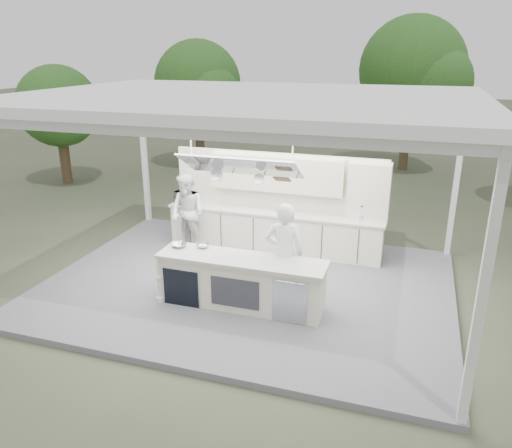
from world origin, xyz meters
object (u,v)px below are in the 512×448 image
(sous_chef, at_px, (187,213))
(back_counter, at_px, (274,230))
(demo_island, at_px, (240,282))
(head_chef, at_px, (284,254))

(sous_chef, bearing_deg, back_counter, 37.11)
(back_counter, xyz_separation_m, sous_chef, (-1.90, -0.64, 0.43))
(demo_island, distance_m, back_counter, 2.82)
(demo_island, xyz_separation_m, head_chef, (0.71, 0.40, 0.49))
(demo_island, height_order, sous_chef, sous_chef)
(demo_island, xyz_separation_m, back_counter, (-0.18, 2.81, 0.00))
(back_counter, xyz_separation_m, head_chef, (0.88, -2.41, 0.49))
(demo_island, relative_size, head_chef, 1.61)
(sous_chef, bearing_deg, head_chef, -13.95)
(back_counter, height_order, sous_chef, sous_chef)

